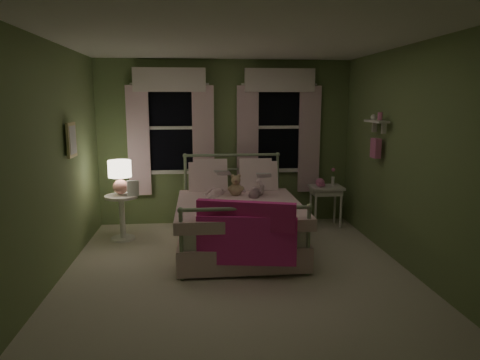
{
  "coord_description": "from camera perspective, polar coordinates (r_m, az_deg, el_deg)",
  "views": [
    {
      "loc": [
        -0.43,
        -4.72,
        1.96
      ],
      "look_at": [
        0.08,
        0.45,
        1.0
      ],
      "focal_mm": 32.0,
      "sensor_mm": 36.0,
      "label": 1
    }
  ],
  "objects": [
    {
      "name": "window_right",
      "position": [
        6.87,
        5.2,
        7.62
      ],
      "size": [
        1.34,
        0.13,
        1.96
      ],
      "color": "black",
      "rests_on": "room_shell"
    },
    {
      "name": "nightstand_left",
      "position": [
        6.33,
        -15.48,
        -4.01
      ],
      "size": [
        0.46,
        0.46,
        0.65
      ],
      "color": "white",
      "rests_on": "ground"
    },
    {
      "name": "framed_picture",
      "position": [
        5.55,
        -21.53,
        4.99
      ],
      "size": [
        0.03,
        0.32,
        0.42
      ],
      "color": "beige",
      "rests_on": "room_shell"
    },
    {
      "name": "child_left",
      "position": [
        6.02,
        -3.37,
        1.04
      ],
      "size": [
        0.33,
        0.26,
        0.81
      ],
      "primitive_type": "imported",
      "rotation": [
        0.0,
        0.0,
        2.9
      ],
      "color": "#F7D1DD",
      "rests_on": "bed"
    },
    {
      "name": "nightstand_right",
      "position": [
        6.84,
        11.39,
        -1.63
      ],
      "size": [
        0.5,
        0.4,
        0.64
      ],
      "color": "white",
      "rests_on": "ground"
    },
    {
      "name": "pink_toy",
      "position": [
        6.78,
        10.65,
        -0.35
      ],
      "size": [
        0.14,
        0.2,
        0.14
      ],
      "color": "pink",
      "rests_on": "nightstand_right"
    },
    {
      "name": "table_lamp",
      "position": [
        6.22,
        -15.72,
        0.78
      ],
      "size": [
        0.32,
        0.32,
        0.48
      ],
      "color": "#DA8C81",
      "rests_on": "nightstand_left"
    },
    {
      "name": "book_nightstand",
      "position": [
        6.18,
        -14.8,
        -2.04
      ],
      "size": [
        0.16,
        0.22,
        0.02
      ],
      "primitive_type": "imported",
      "rotation": [
        0.0,
        0.0,
        0.0
      ],
      "color": "beige",
      "rests_on": "nightstand_left"
    },
    {
      "name": "pink_throw",
      "position": [
        4.71,
        0.81,
        -6.16
      ],
      "size": [
        1.09,
        0.42,
        0.71
      ],
      "color": "#E22C8C",
      "rests_on": "bed"
    },
    {
      "name": "bed",
      "position": [
        5.76,
        -0.34,
        -5.4
      ],
      "size": [
        1.58,
        2.04,
        1.18
      ],
      "color": "white",
      "rests_on": "ground"
    },
    {
      "name": "room_shell",
      "position": [
        4.78,
        -0.38,
        2.54
      ],
      "size": [
        4.2,
        4.2,
        4.2
      ],
      "color": "beige",
      "rests_on": "ground"
    },
    {
      "name": "child_right",
      "position": [
        6.07,
        1.93,
        1.06
      ],
      "size": [
        0.44,
        0.38,
        0.79
      ],
      "primitive_type": "imported",
      "rotation": [
        0.0,
        0.0,
        2.93
      ],
      "color": "#F7D1DD",
      "rests_on": "bed"
    },
    {
      "name": "book_left",
      "position": [
        5.78,
        -3.27,
        0.52
      ],
      "size": [
        0.22,
        0.16,
        0.26
      ],
      "primitive_type": "imported",
      "rotation": [
        1.22,
        0.0,
        -0.23
      ],
      "color": "beige",
      "rests_on": "child_left"
    },
    {
      "name": "bud_vase",
      "position": [
        6.88,
        12.3,
        0.43
      ],
      "size": [
        0.06,
        0.06,
        0.28
      ],
      "color": "white",
      "rests_on": "nightstand_right"
    },
    {
      "name": "wall_shelf",
      "position": [
        5.91,
        17.71,
        5.75
      ],
      "size": [
        0.15,
        0.5,
        0.6
      ],
      "color": "white",
      "rests_on": "room_shell"
    },
    {
      "name": "book_right",
      "position": [
        5.83,
        2.24,
        0.2
      ],
      "size": [
        0.21,
        0.15,
        0.26
      ],
      "primitive_type": "imported",
      "rotation": [
        1.22,
        0.0,
        -0.19
      ],
      "color": "beige",
      "rests_on": "child_right"
    },
    {
      "name": "teddy_bear",
      "position": [
        5.92,
        -0.58,
        -0.91
      ],
      "size": [
        0.23,
        0.19,
        0.31
      ],
      "color": "tan",
      "rests_on": "bed"
    },
    {
      "name": "window_left",
      "position": [
        6.77,
        -9.22,
        7.48
      ],
      "size": [
        1.34,
        0.13,
        1.96
      ],
      "color": "black",
      "rests_on": "room_shell"
    }
  ]
}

